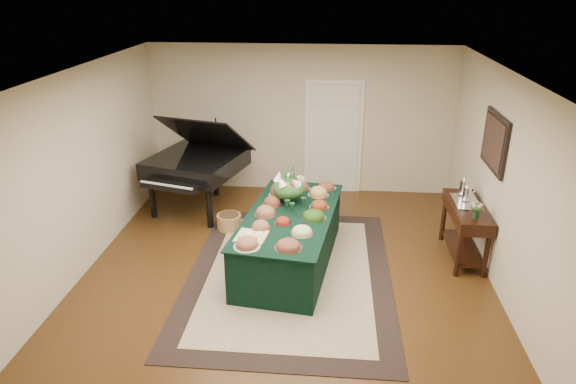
# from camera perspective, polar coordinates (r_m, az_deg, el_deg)

# --- Properties ---
(ground) EXTENTS (6.00, 6.00, 0.00)m
(ground) POSITION_cam_1_polar(r_m,az_deg,el_deg) (7.21, -0.21, -8.65)
(ground) COLOR black
(ground) RESTS_ON ground
(area_rug) EXTENTS (2.74, 3.83, 0.01)m
(area_rug) POSITION_cam_1_polar(r_m,az_deg,el_deg) (7.11, 0.17, -9.08)
(area_rug) COLOR black
(area_rug) RESTS_ON ground
(kitchen_doorway) EXTENTS (1.05, 0.07, 2.10)m
(kitchen_doorway) POSITION_cam_1_polar(r_m,az_deg,el_deg) (9.50, 5.06, 5.93)
(kitchen_doorway) COLOR white
(kitchen_doorway) RESTS_ON ground
(buffet_table) EXTENTS (1.46, 2.56, 0.77)m
(buffet_table) POSITION_cam_1_polar(r_m,az_deg,el_deg) (7.18, 0.22, -5.20)
(buffet_table) COLOR black
(buffet_table) RESTS_ON ground
(food_platters) EXTENTS (1.23, 2.29, 0.15)m
(food_platters) POSITION_cam_1_polar(r_m,az_deg,el_deg) (7.05, 0.26, -1.90)
(food_platters) COLOR silver
(food_platters) RESTS_ON buffet_table
(cutting_board) EXTENTS (0.42, 0.42, 0.10)m
(cutting_board) POSITION_cam_1_polar(r_m,az_deg,el_deg) (6.42, -4.05, -4.70)
(cutting_board) COLOR tan
(cutting_board) RESTS_ON buffet_table
(green_goblets) EXTENTS (0.29, 0.28, 0.18)m
(green_goblets) POSITION_cam_1_polar(r_m,az_deg,el_deg) (7.03, 0.71, -1.56)
(green_goblets) COLOR black
(green_goblets) RESTS_ON buffet_table
(floral_centerpiece) EXTENTS (0.47, 0.47, 0.47)m
(floral_centerpiece) POSITION_cam_1_polar(r_m,az_deg,el_deg) (7.26, 0.11, 0.82)
(floral_centerpiece) COLOR black
(floral_centerpiece) RESTS_ON buffet_table
(grand_piano) EXTENTS (1.82, 1.93, 1.71)m
(grand_piano) POSITION_cam_1_polar(r_m,az_deg,el_deg) (8.84, -10.15, 3.20)
(grand_piano) COLOR black
(grand_piano) RESTS_ON ground
(wicker_basket) EXTENTS (0.39, 0.39, 0.24)m
(wicker_basket) POSITION_cam_1_polar(r_m,az_deg,el_deg) (8.32, -6.55, -3.32)
(wicker_basket) COLOR olive
(wicker_basket) RESTS_ON ground
(mahogany_sideboard) EXTENTS (0.45, 1.25, 0.82)m
(mahogany_sideboard) POSITION_cam_1_polar(r_m,az_deg,el_deg) (7.65, 19.18, -2.70)
(mahogany_sideboard) COLOR black
(mahogany_sideboard) RESTS_ON ground
(tea_service) EXTENTS (0.34, 0.58, 0.30)m
(tea_service) POSITION_cam_1_polar(r_m,az_deg,el_deg) (7.72, 19.12, 0.03)
(tea_service) COLOR silver
(tea_service) RESTS_ON mahogany_sideboard
(pink_bouquet) EXTENTS (0.18, 0.18, 0.23)m
(pink_bouquet) POSITION_cam_1_polar(r_m,az_deg,el_deg) (7.15, 20.24, -1.65)
(pink_bouquet) COLOR black
(pink_bouquet) RESTS_ON mahogany_sideboard
(wall_painting) EXTENTS (0.05, 0.95, 0.75)m
(wall_painting) POSITION_cam_1_polar(r_m,az_deg,el_deg) (7.33, 21.97, 5.19)
(wall_painting) COLOR black
(wall_painting) RESTS_ON ground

